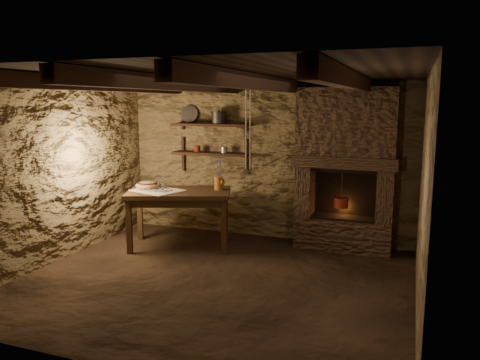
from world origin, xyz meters
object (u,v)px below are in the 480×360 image
(work_table, at_px, (180,216))
(stoneware_jug, at_px, (219,177))
(iron_stockpot, at_px, (219,118))
(red_pot, at_px, (341,202))
(wooden_bowl, at_px, (148,185))

(work_table, height_order, stoneware_jug, stoneware_jug)
(stoneware_jug, distance_m, iron_stockpot, 1.00)
(work_table, distance_m, iron_stockpot, 1.63)
(red_pot, bearing_deg, work_table, -163.57)
(stoneware_jug, height_order, wooden_bowl, stoneware_jug)
(work_table, relative_size, iron_stockpot, 7.39)
(wooden_bowl, xyz_separation_m, iron_stockpot, (0.83, 0.78, 0.98))
(work_table, height_order, wooden_bowl, wooden_bowl)
(stoneware_jug, bearing_deg, work_table, -145.31)
(iron_stockpot, bearing_deg, red_pot, -3.57)
(wooden_bowl, distance_m, red_pot, 2.84)
(wooden_bowl, bearing_deg, stoneware_jug, 13.73)
(stoneware_jug, xyz_separation_m, red_pot, (1.71, 0.40, -0.32))
(stoneware_jug, bearing_deg, wooden_bowl, -157.84)
(work_table, xyz_separation_m, wooden_bowl, (-0.52, 0.00, 0.43))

